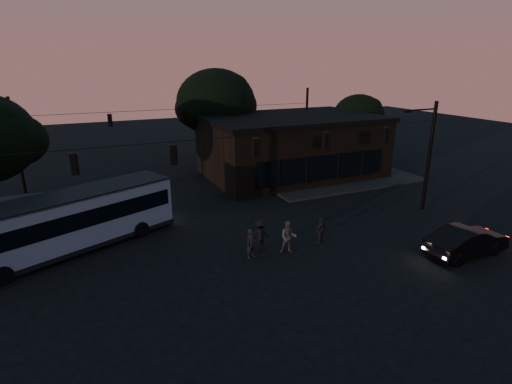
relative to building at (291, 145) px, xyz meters
name	(u,v)px	position (x,y,z in m)	size (l,w,h in m)	color
ground	(290,272)	(-9.00, -15.97, -2.71)	(120.00, 120.00, 0.00)	black
sidewalk_far_right	(330,175)	(3.00, -1.97, -2.63)	(14.00, 10.00, 0.15)	black
sidewalk_far_left	(0,219)	(-23.00, -1.97, -2.63)	(14.00, 10.00, 0.15)	black
building	(291,145)	(0.00, 0.00, 0.00)	(15.40, 10.41, 5.40)	black
tree_behind	(216,103)	(-5.00, 6.03, 3.48)	(7.60, 7.60, 9.43)	black
tree_right	(358,116)	(9.00, 2.03, 1.93)	(5.20, 5.20, 6.86)	black
signal_rig_near	(256,167)	(-9.00, -11.97, 1.74)	(26.24, 0.30, 7.50)	black
signal_rig_far	(182,129)	(-9.00, 4.03, 1.50)	(26.24, 0.30, 7.50)	black
bus	(72,219)	(-18.56, -8.74, -0.91)	(11.50, 6.86, 3.21)	gray
car	(467,241)	(0.54, -18.25, -1.91)	(1.70, 4.87, 1.61)	black
pedestrian_a	(251,243)	(-10.08, -13.73, -1.90)	(0.59, 0.39, 1.62)	black
pedestrian_b	(288,237)	(-8.02, -14.04, -1.79)	(0.89, 0.69, 1.83)	#4A4643
pedestrian_c	(321,230)	(-5.71, -13.70, -1.93)	(0.91, 0.38, 1.55)	black
pedestrian_d	(261,235)	(-9.23, -13.11, -1.82)	(1.14, 0.66, 1.77)	black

